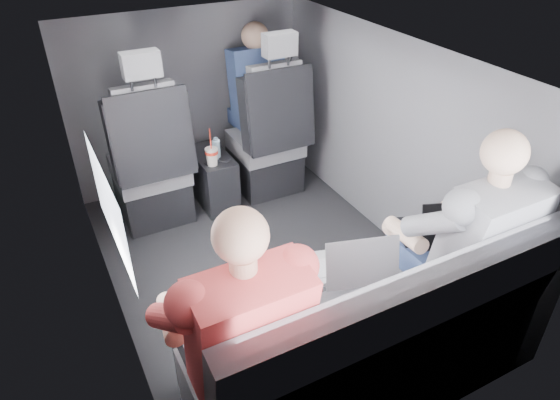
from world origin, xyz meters
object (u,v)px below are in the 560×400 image
front_seat_right (269,144)px  rear_bench (370,350)px  laptop_black (439,228)px  laptop_white (228,305)px  water_bottle (216,149)px  passenger_rear_right (460,244)px  front_seat_left (152,171)px  soda_cup (212,156)px  passenger_rear_left (235,332)px  laptop_silver (349,264)px  center_console (213,178)px  passenger_front_right (257,88)px

front_seat_right → rear_bench: (-0.45, -1.90, -0.09)m
front_seat_right → laptop_black: 1.68m
front_seat_right → laptop_white: 1.96m
laptop_white → laptop_black: (1.13, 0.01, -0.00)m
water_bottle → laptop_white: laptop_white is taller
front_seat_right → laptop_black: bearing=-86.1°
passenger_rear_right → front_seat_left: bearing=118.9°
soda_cup → passenger_rear_left: bearing=-107.9°
front_seat_left → laptop_white: (-0.11, -1.66, 0.24)m
soda_cup → laptop_silver: (0.07, -1.56, 0.16)m
center_console → laptop_silver: (0.02, -1.71, 0.43)m
passenger_rear_right → passenger_front_right: passenger_rear_right is taller
center_console → rear_bench: bearing=-90.0°
water_bottle → laptop_white: size_ratio=0.34×
center_console → laptop_silver: 1.77m
rear_bench → laptop_black: bearing=23.6°
passenger_front_right → laptop_black: bearing=-87.5°
laptop_silver → passenger_rear_left: bearing=-167.8°
laptop_white → laptop_black: laptop_white is taller
laptop_silver → passenger_front_right: 1.99m
soda_cup → passenger_front_right: size_ratio=0.34×
center_console → passenger_rear_right: passenger_rear_right is taller
passenger_rear_left → laptop_white: bearing=78.4°
rear_bench → passenger_front_right: bearing=77.5°
laptop_silver → laptop_black: laptop_black is taller
center_console → passenger_rear_right: (0.55, -1.85, 0.45)m
center_console → laptop_black: size_ratio=1.16×
rear_bench → laptop_white: bearing=156.9°
front_seat_left → laptop_white: front_seat_left is taller
water_bottle → laptop_white: bearing=-109.7°
front_seat_right → laptop_silver: front_seat_right is taller
soda_cup → laptop_white: bearing=-108.5°
front_seat_right → laptop_white: front_seat_right is taller
rear_bench → passenger_rear_right: (0.55, 0.09, 0.34)m
water_bottle → laptop_silver: 1.65m
soda_cup → passenger_rear_right: size_ratio=0.22×
rear_bench → laptop_black: rear_bench is taller
rear_bench → passenger_front_right: 2.26m
center_console → front_seat_right: bearing=-5.1°
passenger_rear_left → center_console: bearing=72.2°
soda_cup → laptop_black: 1.67m
laptop_silver → passenger_rear_right: bearing=-14.1°
front_seat_left → passenger_rear_right: passenger_rear_right is taller
laptop_silver → passenger_rear_right: size_ratio=0.30×
front_seat_right → laptop_white: (-1.01, -1.66, 0.24)m
laptop_black → passenger_rear_left: passenger_rear_left is taller
front_seat_left → laptop_black: (1.01, -1.66, 0.23)m
soda_cup → passenger_front_right: passenger_front_right is taller
front_seat_right → passenger_rear_left: (-1.04, -1.81, 0.24)m
soda_cup → laptop_white: (-0.52, -1.55, 0.17)m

